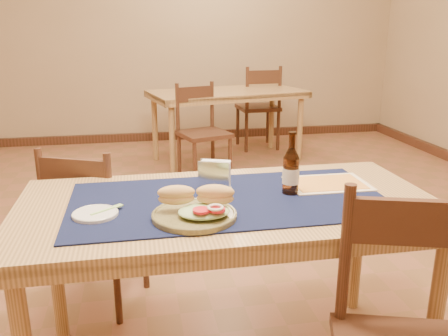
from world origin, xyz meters
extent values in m
cube|color=#935A40|center=(0.00, 0.00, -0.01)|extent=(6.00, 7.00, 0.02)
cube|color=tan|center=(0.00, 3.51, 1.40)|extent=(6.00, 0.02, 2.80)
cylinder|color=tan|center=(0.72, -1.12, 0.35)|extent=(0.06, 0.06, 0.71)
cylinder|color=tan|center=(-0.72, -0.48, 0.35)|extent=(0.06, 0.06, 0.71)
cylinder|color=tan|center=(0.72, -0.48, 0.35)|extent=(0.06, 0.06, 0.71)
cube|color=tan|center=(0.00, -0.80, 0.73)|extent=(1.60, 0.80, 0.04)
cube|color=#0F1238|center=(0.00, -0.80, 0.75)|extent=(1.20, 0.60, 0.01)
cube|color=#472619|center=(0.00, 3.47, 0.05)|extent=(6.00, 0.06, 0.10)
cylinder|color=tan|center=(0.00, 1.93, 0.35)|extent=(0.06, 0.06, 0.71)
cylinder|color=tan|center=(1.38, 2.23, 0.35)|extent=(0.06, 0.06, 0.71)
cylinder|color=tan|center=(-0.14, 2.54, 0.35)|extent=(0.06, 0.06, 0.71)
cylinder|color=tan|center=(1.24, 2.84, 0.35)|extent=(0.06, 0.06, 0.71)
cube|color=tan|center=(0.62, 2.39, 0.73)|extent=(1.70, 1.11, 0.04)
cylinder|color=#472619|center=(-0.32, -0.10, 0.21)|extent=(0.03, 0.03, 0.43)
cylinder|color=#472619|center=(-0.63, 0.04, 0.21)|extent=(0.03, 0.03, 0.43)
cylinder|color=#472619|center=(-0.46, -0.41, 0.21)|extent=(0.03, 0.03, 0.43)
cylinder|color=#472619|center=(-0.78, -0.27, 0.21)|extent=(0.03, 0.03, 0.43)
cube|color=#472619|center=(-0.55, -0.18, 0.43)|extent=(0.53, 0.53, 0.04)
cube|color=#472619|center=(-0.62, -0.35, 0.76)|extent=(0.32, 0.17, 0.13)
cylinder|color=#472619|center=(-0.47, -0.42, 0.64)|extent=(0.03, 0.03, 0.44)
cylinder|color=#472619|center=(-0.78, -0.28, 0.64)|extent=(0.03, 0.03, 0.44)
cube|color=#472619|center=(0.46, -1.28, 0.83)|extent=(0.36, 0.14, 0.14)
cylinder|color=#472619|center=(0.28, -1.23, 0.70)|extent=(0.04, 0.04, 0.47)
cylinder|color=#472619|center=(0.16, 1.51, 0.22)|extent=(0.04, 0.04, 0.44)
cylinder|color=#472619|center=(0.50, 1.62, 0.22)|extent=(0.04, 0.04, 0.44)
cylinder|color=#472619|center=(0.05, 1.85, 0.22)|extent=(0.04, 0.04, 0.44)
cylinder|color=#472619|center=(0.39, 1.96, 0.22)|extent=(0.04, 0.04, 0.44)
cube|color=#472619|center=(0.28, 1.74, 0.44)|extent=(0.52, 0.52, 0.04)
cube|color=#472619|center=(0.22, 1.92, 0.79)|extent=(0.35, 0.13, 0.14)
cylinder|color=#472619|center=(0.05, 1.86, 0.67)|extent=(0.04, 0.04, 0.45)
cylinder|color=#472619|center=(0.39, 1.97, 0.67)|extent=(0.04, 0.04, 0.45)
cylinder|color=#472619|center=(1.27, 3.08, 0.24)|extent=(0.04, 0.04, 0.48)
cylinder|color=#472619|center=(0.89, 3.07, 0.24)|extent=(0.04, 0.04, 0.48)
cylinder|color=#472619|center=(1.29, 2.70, 0.24)|extent=(0.04, 0.04, 0.48)
cylinder|color=#472619|center=(0.90, 2.68, 0.24)|extent=(0.04, 0.04, 0.48)
cube|color=#472619|center=(1.09, 2.88, 0.48)|extent=(0.47, 0.47, 0.04)
cube|color=#472619|center=(1.10, 2.68, 0.85)|extent=(0.38, 0.05, 0.15)
cylinder|color=#472619|center=(1.29, 2.69, 0.72)|extent=(0.04, 0.04, 0.49)
cylinder|color=#472619|center=(0.90, 2.67, 0.72)|extent=(0.04, 0.04, 0.49)
cylinder|color=olive|center=(-0.15, -0.96, 0.76)|extent=(0.29, 0.29, 0.02)
torus|color=olive|center=(-0.15, -0.96, 0.77)|extent=(0.29, 0.29, 0.01)
ellipsoid|color=#A8C184|center=(-0.12, -0.99, 0.79)|extent=(0.18, 0.14, 0.03)
ellipsoid|color=#DBB368|center=(-0.21, -0.93, 0.83)|extent=(0.13, 0.07, 0.07)
ellipsoid|color=#DBB368|center=(-0.08, -0.96, 0.83)|extent=(0.14, 0.09, 0.07)
cylinder|color=red|center=(-0.14, -1.03, 0.81)|extent=(0.06, 0.06, 0.01)
cylinder|color=red|center=(-0.09, -1.03, 0.81)|extent=(0.05, 0.05, 0.01)
torus|color=silver|center=(-0.09, -1.04, 0.82)|extent=(0.06, 0.06, 0.01)
cylinder|color=silver|center=(-0.49, -0.88, 0.76)|extent=(0.16, 0.16, 0.01)
torus|color=silver|center=(-0.49, -0.88, 0.77)|extent=(0.16, 0.16, 0.01)
cube|color=#A7E27C|center=(-0.47, -0.87, 0.77)|extent=(0.09, 0.07, 0.00)
cube|color=#A7E27C|center=(-0.41, -0.83, 0.77)|extent=(0.04, 0.04, 0.00)
cylinder|color=#401E0B|center=(0.25, -0.78, 0.83)|extent=(0.06, 0.06, 0.14)
cone|color=#401E0B|center=(0.25, -0.78, 0.92)|extent=(0.06, 0.06, 0.04)
cylinder|color=#401E0B|center=(0.25, -0.78, 0.97)|extent=(0.02, 0.02, 0.06)
cylinder|color=#401E0B|center=(0.25, -0.78, 1.00)|extent=(0.03, 0.03, 0.01)
cylinder|color=beige|center=(0.25, -0.78, 0.83)|extent=(0.07, 0.07, 0.06)
cube|color=white|center=(-0.03, -0.68, 0.76)|extent=(0.14, 0.09, 0.00)
cube|color=white|center=(-0.04, -0.70, 0.82)|extent=(0.12, 0.05, 0.12)
cube|color=white|center=(-0.03, -0.66, 0.82)|extent=(0.12, 0.05, 0.12)
cube|color=white|center=(-0.03, -0.68, 0.81)|extent=(0.12, 0.07, 0.11)
cube|color=#4278D4|center=(-0.04, -0.69, 0.82)|extent=(0.08, 0.03, 0.04)
cube|color=#FFE8C0|center=(0.44, -0.70, 0.76)|extent=(0.33, 0.25, 0.00)
cube|color=gold|center=(0.44, -0.70, 0.76)|extent=(0.29, 0.20, 0.00)
camera|label=1|loc=(-0.34, -2.47, 1.39)|focal=38.00mm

